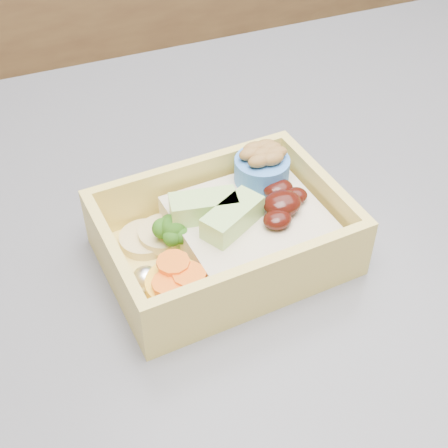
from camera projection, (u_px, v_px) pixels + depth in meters
name	position (u px, v px, depth m)	size (l,w,h in m)	color
bento_box	(230.00, 231.00, 0.49)	(0.19, 0.14, 0.07)	#E9CD60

